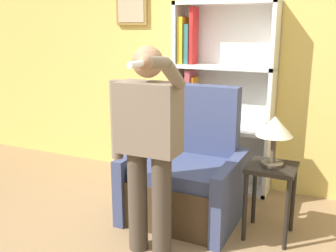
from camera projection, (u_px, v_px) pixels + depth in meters
wall_back at (232, 57)px, 4.14m from camera, size 8.00×0.11×2.80m
bookcase at (213, 99)px, 4.17m from camera, size 1.05×0.28×1.97m
armchair at (187, 177)px, 3.61m from camera, size 0.98×0.86×1.19m
person_standing at (148, 139)px, 2.86m from camera, size 0.61×0.78×1.59m
side_table at (271, 181)px, 3.21m from camera, size 0.39×0.39×0.62m
table_lamp at (275, 129)px, 3.10m from camera, size 0.29×0.29×0.41m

